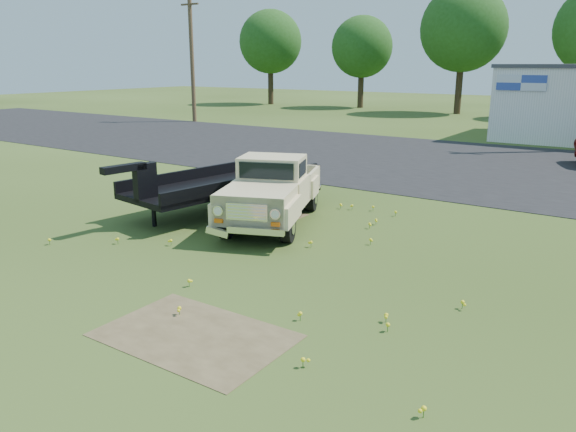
{
  "coord_description": "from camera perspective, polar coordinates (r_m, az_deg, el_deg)",
  "views": [
    {
      "loc": [
        7.29,
        -8.89,
        4.2
      ],
      "look_at": [
        0.59,
        1.0,
        0.94
      ],
      "focal_mm": 35.0,
      "sensor_mm": 36.0,
      "label": 1
    }
  ],
  "objects": [
    {
      "name": "utility_pole_west",
      "position": [
        42.57,
        -9.74,
        15.61
      ],
      "size": [
        1.6,
        0.3,
        9.0
      ],
      "color": "#4D3724",
      "rests_on": "ground"
    },
    {
      "name": "treeline_c",
      "position": [
        50.83,
        17.39,
        17.7
      ],
      "size": [
        7.04,
        7.04,
        10.47
      ],
      "color": "#322517",
      "rests_on": "ground"
    },
    {
      "name": "flatbed_trailer",
      "position": [
        16.59,
        -6.53,
        3.66
      ],
      "size": [
        3.14,
        6.76,
        1.77
      ],
      "primitive_type": null,
      "rotation": [
        0.0,
        0.0,
        -0.15
      ],
      "color": "black",
      "rests_on": "ground"
    },
    {
      "name": "treeline_b",
      "position": [
        55.96,
        7.53,
        16.65
      ],
      "size": [
        5.76,
        5.76,
        8.57
      ],
      "color": "#322517",
      "rests_on": "ground"
    },
    {
      "name": "dirt_patch_b",
      "position": [
        16.05,
        -2.65,
        0.09
      ],
      "size": [
        2.2,
        1.6,
        0.01
      ],
      "primitive_type": "cube",
      "color": "brown",
      "rests_on": "ground"
    },
    {
      "name": "ground",
      "position": [
        12.24,
        -4.93,
        -4.85
      ],
      "size": [
        140.0,
        140.0,
        0.0
      ],
      "primitive_type": "plane",
      "color": "#304315",
      "rests_on": "ground"
    },
    {
      "name": "asphalt_lot",
      "position": [
        25.33,
        16.96,
        5.07
      ],
      "size": [
        90.0,
        14.0,
        0.02
      ],
      "primitive_type": "cube",
      "color": "black",
      "rests_on": "ground"
    },
    {
      "name": "treeline_a",
      "position": [
        60.33,
        -1.8,
        17.27
      ],
      "size": [
        6.4,
        6.4,
        9.52
      ],
      "color": "#322517",
      "rests_on": "ground"
    },
    {
      "name": "dirt_patch_a",
      "position": [
        9.27,
        -9.44,
        -11.9
      ],
      "size": [
        3.0,
        2.0,
        0.01
      ],
      "primitive_type": "cube",
      "color": "brown",
      "rests_on": "ground"
    },
    {
      "name": "vintage_pickup_truck",
      "position": [
        15.01,
        -1.6,
        2.66
      ],
      "size": [
        3.68,
        5.45,
        1.84
      ],
      "primitive_type": null,
      "rotation": [
        0.0,
        0.0,
        0.37
      ],
      "color": "#CDC289",
      "rests_on": "ground"
    }
  ]
}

